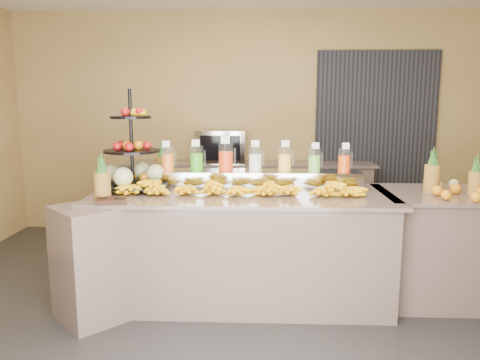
# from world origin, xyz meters

# --- Properties ---
(ground) EXTENTS (6.00, 6.00, 0.00)m
(ground) POSITION_xyz_m (0.00, 0.00, 0.00)
(ground) COLOR black
(ground) RESTS_ON ground
(room_envelope) EXTENTS (6.04, 5.02, 2.82)m
(room_envelope) POSITION_xyz_m (0.19, 0.79, 1.88)
(room_envelope) COLOR olive
(room_envelope) RESTS_ON ground
(buffet_counter) EXTENTS (2.75, 1.25, 0.93)m
(buffet_counter) POSITION_xyz_m (-0.12, 0.26, 0.47)
(buffet_counter) COLOR gray
(buffet_counter) RESTS_ON ground
(right_counter) EXTENTS (1.08, 0.88, 0.93)m
(right_counter) POSITION_xyz_m (1.70, 0.40, 0.47)
(right_counter) COLOR gray
(right_counter) RESTS_ON ground
(back_ledge) EXTENTS (3.10, 0.55, 0.93)m
(back_ledge) POSITION_xyz_m (0.00, 2.25, 0.47)
(back_ledge) COLOR gray
(back_ledge) RESTS_ON ground
(pitcher_tray) EXTENTS (1.85, 0.30, 0.15)m
(pitcher_tray) POSITION_xyz_m (0.10, 0.58, 1.01)
(pitcher_tray) COLOR gray
(pitcher_tray) RESTS_ON buffet_counter
(juice_pitcher_orange_a) EXTENTS (0.11, 0.12, 0.28)m
(juice_pitcher_orange_a) POSITION_xyz_m (-0.68, 0.58, 1.17)
(juice_pitcher_orange_a) COLOR silver
(juice_pitcher_orange_a) RESTS_ON pitcher_tray
(juice_pitcher_green) EXTENTS (0.12, 0.12, 0.29)m
(juice_pitcher_green) POSITION_xyz_m (-0.42, 0.58, 1.18)
(juice_pitcher_green) COLOR silver
(juice_pitcher_green) RESTS_ON pitcher_tray
(juice_pitcher_orange_b) EXTENTS (0.13, 0.14, 0.32)m
(juice_pitcher_orange_b) POSITION_xyz_m (-0.16, 0.58, 1.19)
(juice_pitcher_orange_b) COLOR silver
(juice_pitcher_orange_b) RESTS_ON pitcher_tray
(juice_pitcher_milk) EXTENTS (0.12, 0.12, 0.28)m
(juice_pitcher_milk) POSITION_xyz_m (0.10, 0.58, 1.18)
(juice_pitcher_milk) COLOR silver
(juice_pitcher_milk) RESTS_ON pitcher_tray
(juice_pitcher_lemon) EXTENTS (0.12, 0.12, 0.29)m
(juice_pitcher_lemon) POSITION_xyz_m (0.36, 0.58, 1.18)
(juice_pitcher_lemon) COLOR silver
(juice_pitcher_lemon) RESTS_ON pitcher_tray
(juice_pitcher_lime) EXTENTS (0.11, 0.11, 0.27)m
(juice_pitcher_lime) POSITION_xyz_m (0.62, 0.58, 1.17)
(juice_pitcher_lime) COLOR silver
(juice_pitcher_lime) RESTS_ON pitcher_tray
(juice_pitcher_orange_c) EXTENTS (0.11, 0.11, 0.26)m
(juice_pitcher_orange_c) POSITION_xyz_m (0.88, 0.58, 1.17)
(juice_pitcher_orange_c) COLOR silver
(juice_pitcher_orange_c) RESTS_ON pitcher_tray
(banana_heap) EXTENTS (2.01, 0.18, 0.17)m
(banana_heap) POSITION_xyz_m (-0.03, 0.28, 1.00)
(banana_heap) COLOR yellow
(banana_heap) RESTS_ON buffet_counter
(fruit_stand) EXTENTS (0.74, 0.74, 0.86)m
(fruit_stand) POSITION_xyz_m (-0.92, 0.44, 1.15)
(fruit_stand) COLOR black
(fruit_stand) RESTS_ON buffet_counter
(condiment_caddy) EXTENTS (0.27, 0.23, 0.03)m
(condiment_caddy) POSITION_xyz_m (-0.98, -0.10, 0.95)
(condiment_caddy) COLOR black
(condiment_caddy) RESTS_ON buffet_counter
(pineapple_left_a) EXTENTS (0.13, 0.13, 0.38)m
(pineapple_left_a) POSITION_xyz_m (-1.08, 0.02, 1.07)
(pineapple_left_a) COLOR brown
(pineapple_left_a) RESTS_ON buffet_counter
(pineapple_left_b) EXTENTS (0.13, 0.13, 0.40)m
(pineapple_left_b) POSITION_xyz_m (-0.77, 0.80, 1.08)
(pineapple_left_b) COLOR brown
(pineapple_left_b) RESTS_ON buffet_counter
(right_fruit_pile) EXTENTS (0.44, 0.42, 0.23)m
(right_fruit_pile) POSITION_xyz_m (1.73, 0.28, 1.00)
(right_fruit_pile) COLOR brown
(right_fruit_pile) RESTS_ON right_counter
(oven_warmer) EXTENTS (0.61, 0.43, 0.40)m
(oven_warmer) POSITION_xyz_m (-0.33, 2.25, 1.13)
(oven_warmer) COLOR gray
(oven_warmer) RESTS_ON back_ledge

